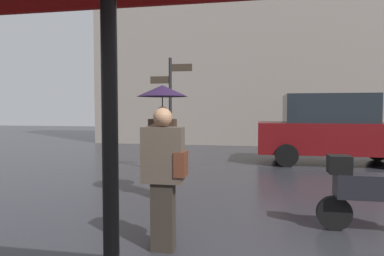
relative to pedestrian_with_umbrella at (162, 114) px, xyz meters
name	(u,v)px	position (x,y,z in m)	size (l,w,h in m)	color
pedestrian_with_umbrella	(162,114)	(0.00, 0.00, 0.00)	(0.91, 0.91, 2.06)	black
pedestrian_with_bag	(164,170)	(0.64, -2.21, -0.62)	(0.50, 0.24, 1.64)	#2A241E
parked_scooter	(371,190)	(3.16, -1.14, -0.99)	(1.47, 0.32, 1.23)	black
parked_car_left	(333,129)	(3.93, 5.01, -0.50)	(4.58, 2.02, 2.09)	#590C0F
street_signpost	(171,104)	(-0.49, 2.52, 0.23)	(1.08, 0.08, 2.93)	black
building_block	(251,15)	(1.37, 10.93, 4.63)	(15.07, 2.41, 12.36)	gray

